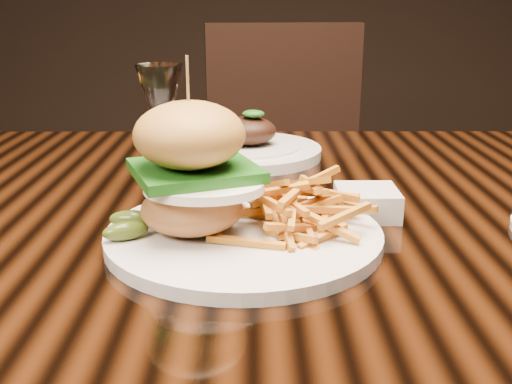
{
  "coord_description": "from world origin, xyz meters",
  "views": [
    {
      "loc": [
        -0.04,
        -0.78,
        1.01
      ],
      "look_at": [
        -0.03,
        -0.15,
        0.81
      ],
      "focal_mm": 42.0,
      "sensor_mm": 36.0,
      "label": 1
    }
  ],
  "objects_px": {
    "burger_plate": "(233,198)",
    "far_dish": "(248,148)",
    "wine_glass": "(161,99)",
    "dining_table": "(280,251)",
    "chair_far": "(289,171)"
  },
  "relations": [
    {
      "from": "burger_plate",
      "to": "wine_glass",
      "type": "relative_size",
      "value": 1.75
    },
    {
      "from": "dining_table",
      "to": "far_dish",
      "type": "distance_m",
      "value": 0.26
    },
    {
      "from": "far_dish",
      "to": "dining_table",
      "type": "bearing_deg",
      "value": -78.88
    },
    {
      "from": "dining_table",
      "to": "chair_far",
      "type": "height_order",
      "value": "chair_far"
    },
    {
      "from": "wine_glass",
      "to": "chair_far",
      "type": "height_order",
      "value": "chair_far"
    },
    {
      "from": "burger_plate",
      "to": "far_dish",
      "type": "distance_m",
      "value": 0.39
    },
    {
      "from": "far_dish",
      "to": "chair_far",
      "type": "height_order",
      "value": "chair_far"
    },
    {
      "from": "dining_table",
      "to": "wine_glass",
      "type": "bearing_deg",
      "value": 163.69
    },
    {
      "from": "dining_table",
      "to": "far_dish",
      "type": "xyz_separation_m",
      "value": [
        -0.05,
        0.24,
        0.09
      ]
    },
    {
      "from": "burger_plate",
      "to": "far_dish",
      "type": "bearing_deg",
      "value": 78.26
    },
    {
      "from": "dining_table",
      "to": "wine_glass",
      "type": "height_order",
      "value": "wine_glass"
    },
    {
      "from": "wine_glass",
      "to": "far_dish",
      "type": "bearing_deg",
      "value": 57.4
    },
    {
      "from": "dining_table",
      "to": "chair_far",
      "type": "xyz_separation_m",
      "value": [
        0.07,
        0.89,
        -0.13
      ]
    },
    {
      "from": "wine_glass",
      "to": "burger_plate",
      "type": "bearing_deg",
      "value": -62.03
    },
    {
      "from": "dining_table",
      "to": "wine_glass",
      "type": "distance_m",
      "value": 0.27
    }
  ]
}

